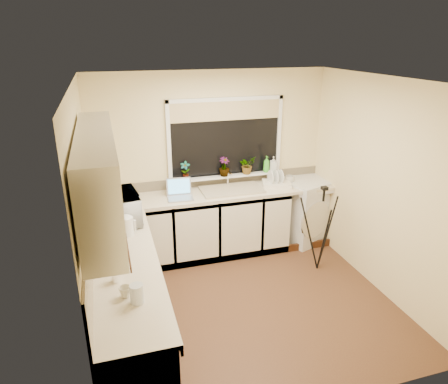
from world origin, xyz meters
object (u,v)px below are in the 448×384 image
dish_rack (277,184)px  cup_left (125,292)px  plant_c (224,167)px  soap_bottle_clear (273,164)px  laptop (180,193)px  tripod (321,229)px  washing_machine (304,209)px  steel_jar (116,276)px  cup_back (289,179)px  microwave (120,208)px  soap_bottle_green (266,164)px  kettle (126,226)px  plant_d (247,165)px  plant_a (185,171)px  glass_jug (137,294)px

dish_rack → cup_left: 2.99m
plant_c → soap_bottle_clear: (0.73, 0.02, -0.03)m
dish_rack → laptop: bearing=-160.9°
tripod → washing_machine: bearing=56.4°
steel_jar → cup_back: size_ratio=0.79×
dish_rack → cup_left: bearing=-119.5°
microwave → soap_bottle_green: bearing=-77.2°
tripod → steel_jar: tripod is taller
laptop → cup_left: 2.16m
kettle → soap_bottle_clear: size_ratio=0.93×
plant_d → cup_back: size_ratio=1.84×
microwave → cup_back: (2.36, 0.63, -0.11)m
steel_jar → microwave: microwave is taller
kettle → plant_a: 1.44m
steel_jar → plant_a: bearing=63.1°
microwave → soap_bottle_clear: soap_bottle_clear is taller
glass_jug → steel_jar: glass_jug is taller
microwave → soap_bottle_clear: bearing=-77.5°
steel_jar → plant_a: (1.01, 1.99, 0.22)m
kettle → steel_jar: size_ratio=1.83×
kettle → plant_a: plant_a is taller
kettle → tripod: tripod is taller
washing_machine → cup_left: size_ratio=9.60×
tripod → cup_left: bearing=-173.0°
microwave → plant_a: 1.19m
steel_jar → microwave: 1.23m
soap_bottle_clear → laptop: bearing=-169.6°
microwave → washing_machine: bearing=-84.3°
tripod → steel_jar: bearing=-178.1°
steel_jar → cup_back: (2.47, 1.85, 0.00)m
kettle → steel_jar: bearing=-100.1°
washing_machine → glass_jug: (-2.59, -2.18, 0.51)m
washing_machine → tripod: tripod is taller
kettle → soap_bottle_clear: soap_bottle_clear is taller
washing_machine → plant_c: size_ratio=3.54×
laptop → plant_c: bearing=23.4°
steel_jar → plant_c: 2.53m
dish_rack → plant_c: bearing=-178.2°
plant_a → soap_bottle_clear: bearing=0.8°
plant_d → plant_a: bearing=-179.7°
laptop → dish_rack: 1.37m
kettle → soap_bottle_green: size_ratio=0.84×
cup_back → cup_left: (-2.41, -2.09, -0.01)m
microwave → cup_left: bearing=170.5°
plant_a → plant_c: size_ratio=0.95×
laptop → soap_bottle_clear: bearing=14.5°
kettle → microwave: 0.37m
plant_c → microwave: bearing=-151.9°
washing_machine → plant_a: 1.87m
glass_jug → kettle: bearing=89.7°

